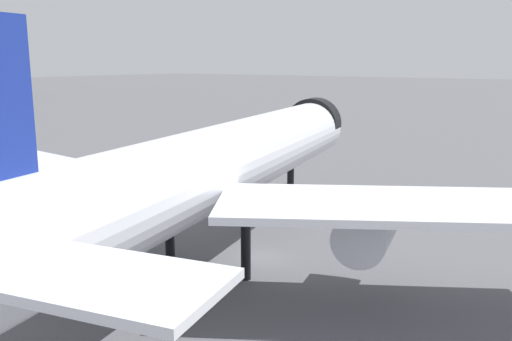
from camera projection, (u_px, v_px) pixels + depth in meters
name	position (u px, v px, depth m)	size (l,w,h in m)	color
ground	(260.00, 258.00, 41.48)	(900.00, 900.00, 0.00)	#56565B
airliner_near_gate	(219.00, 167.00, 39.12)	(55.92, 49.97, 16.55)	silver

